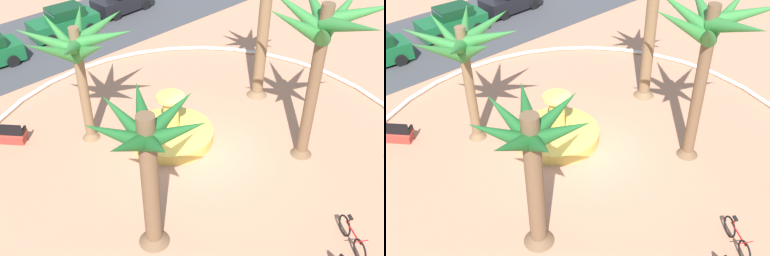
% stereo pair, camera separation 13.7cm
% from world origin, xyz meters
% --- Properties ---
extents(ground_plane, '(80.00, 80.00, 0.00)m').
position_xyz_m(ground_plane, '(0.00, 0.00, 0.00)').
color(ground_plane, tan).
extents(plaza_curb, '(18.32, 18.32, 0.20)m').
position_xyz_m(plaza_curb, '(0.00, 0.00, 0.10)').
color(plaza_curb, silver).
rests_on(plaza_curb, ground).
extents(street_asphalt, '(48.00, 8.00, 0.03)m').
position_xyz_m(street_asphalt, '(0.00, 13.56, 0.01)').
color(street_asphalt, '#424247').
rests_on(street_asphalt, ground).
extents(fountain, '(3.45, 3.45, 2.12)m').
position_xyz_m(fountain, '(-0.29, 1.45, 0.31)').
color(fountain, gold).
rests_on(fountain, ground).
extents(palm_tree_near_fountain, '(4.33, 4.62, 6.48)m').
position_xyz_m(palm_tree_near_fountain, '(2.84, -2.82, 4.98)').
color(palm_tree_near_fountain, brown).
rests_on(palm_tree_near_fountain, ground).
extents(palm_tree_mid_plaza, '(4.30, 4.19, 5.20)m').
position_xyz_m(palm_tree_mid_plaza, '(-2.67, 3.82, 4.09)').
color(palm_tree_mid_plaza, brown).
rests_on(palm_tree_mid_plaza, ground).
extents(palm_tree_far_side, '(3.49, 3.44, 5.18)m').
position_xyz_m(palm_tree_far_side, '(-4.24, -2.13, 3.67)').
color(palm_tree_far_side, brown).
rests_on(palm_tree_far_side, ground).
extents(bench_north, '(1.43, 1.53, 1.00)m').
position_xyz_m(bench_north, '(-5.31, 5.97, 0.35)').
color(bench_north, '#B73D33').
rests_on(bench_north, ground).
extents(bicycle_red_frame, '(0.98, 1.48, 0.94)m').
position_xyz_m(bicycle_red_frame, '(0.16, -6.59, 0.38)').
color(bicycle_red_frame, black).
rests_on(bicycle_red_frame, ground).
extents(parked_car_second, '(4.11, 2.13, 1.67)m').
position_xyz_m(parked_car_second, '(1.91, 13.47, 0.78)').
color(parked_car_second, '#145B2D').
rests_on(parked_car_second, ground).
extents(parked_car_third, '(4.08, 2.07, 1.67)m').
position_xyz_m(parked_car_third, '(6.56, 13.96, 0.78)').
color(parked_car_third, black).
rests_on(parked_car_third, ground).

